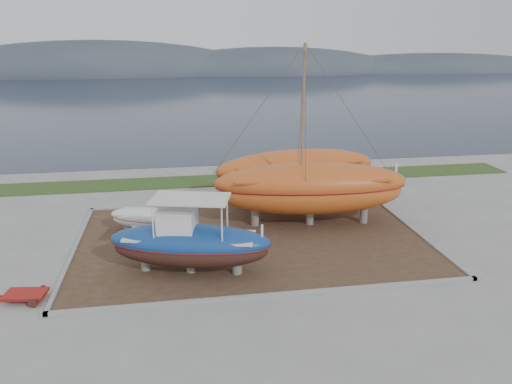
{
  "coord_description": "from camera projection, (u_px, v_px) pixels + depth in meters",
  "views": [
    {
      "loc": [
        -3.77,
        -20.29,
        10.5
      ],
      "look_at": [
        0.23,
        4.0,
        2.68
      ],
      "focal_mm": 35.0,
      "sensor_mm": 36.0,
      "label": 1
    }
  ],
  "objects": [
    {
      "name": "grass_strip",
      "position": [
        228.0,
        180.0,
        37.41
      ],
      "size": [
        44.0,
        3.0,
        0.08
      ],
      "primitive_type": "cube",
      "color": "#284219",
      "rests_on": "ground"
    },
    {
      "name": "white_dinghy",
      "position": [
        150.0,
        221.0,
        27.25
      ],
      "size": [
        4.77,
        3.16,
        1.34
      ],
      "primitive_type": null,
      "rotation": [
        0.0,
        0.0,
        -0.36
      ],
      "color": "white",
      "rests_on": "dirt_patch"
    },
    {
      "name": "sea",
      "position": [
        195.0,
        96.0,
        88.67
      ],
      "size": [
        260.0,
        100.0,
        0.04
      ],
      "primitive_type": null,
      "color": "#1C2739",
      "rests_on": "ground"
    },
    {
      "name": "red_trailer",
      "position": [
        26.0,
        297.0,
        20.52
      ],
      "size": [
        2.61,
        1.56,
        0.35
      ],
      "primitive_type": null,
      "rotation": [
        0.0,
        0.0,
        -0.14
      ],
      "color": "#A11812",
      "rests_on": "ground"
    },
    {
      "name": "orange_bare_hull",
      "position": [
        296.0,
        178.0,
        31.69
      ],
      "size": [
        10.69,
        4.22,
        3.41
      ],
      "primitive_type": null,
      "rotation": [
        0.0,
        0.0,
        0.11
      ],
      "color": "#BC521D",
      "rests_on": "dirt_patch"
    },
    {
      "name": "curb_frame",
      "position": [
        252.0,
        239.0,
        26.59
      ],
      "size": [
        18.6,
        12.6,
        0.15
      ],
      "primitive_type": null,
      "color": "gray",
      "rests_on": "ground"
    },
    {
      "name": "blue_caique",
      "position": [
        190.0,
        236.0,
        22.43
      ],
      "size": [
        7.72,
        4.05,
        3.56
      ],
      "primitive_type": null,
      "rotation": [
        0.0,
        0.0,
        -0.25
      ],
      "color": "navy",
      "rests_on": "dirt_patch"
    },
    {
      "name": "orange_sailboat",
      "position": [
        313.0,
        138.0,
        27.2
      ],
      "size": [
        11.16,
        4.21,
        10.01
      ],
      "primitive_type": null,
      "rotation": [
        0.0,
        0.0,
        -0.09
      ],
      "color": "#BC521D",
      "rests_on": "dirt_patch"
    },
    {
      "name": "ground",
      "position": [
        265.0,
        274.0,
        22.85
      ],
      "size": [
        140.0,
        140.0,
        0.0
      ],
      "primitive_type": "plane",
      "color": "gray",
      "rests_on": "ground"
    },
    {
      "name": "mountain_ridge",
      "position": [
        186.0,
        73.0,
        140.39
      ],
      "size": [
        200.0,
        36.0,
        20.0
      ],
      "primitive_type": null,
      "color": "#333D49",
      "rests_on": "ground"
    },
    {
      "name": "dirt_patch",
      "position": [
        252.0,
        239.0,
        26.6
      ],
      "size": [
        18.0,
        12.0,
        0.06
      ],
      "primitive_type": "cube",
      "color": "#422D1E",
      "rests_on": "ground"
    }
  ]
}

